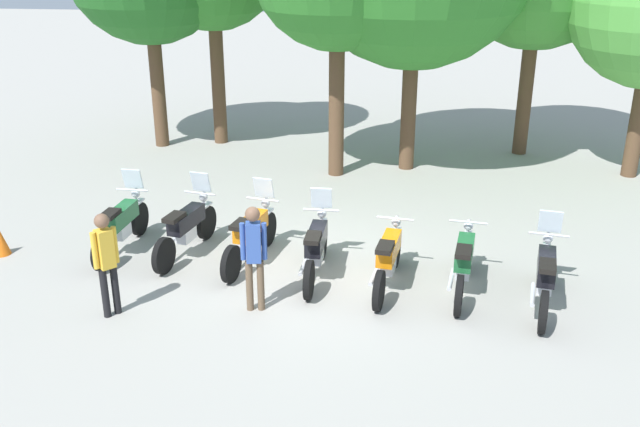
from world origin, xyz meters
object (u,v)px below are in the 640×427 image
Objects in this scene: motorcycle_4 at (388,258)px; traffic_cone at (0,240)px; motorcycle_0 at (121,224)px; motorcycle_5 at (464,262)px; person_1 at (106,257)px; motorcycle_1 at (187,227)px; motorcycle_3 at (316,247)px; motorcycle_6 at (545,275)px; person_0 at (254,251)px; motorcycle_2 at (251,234)px.

motorcycle_4 is 6.96m from traffic_cone.
motorcycle_5 is (6.02, -0.89, -0.01)m from motorcycle_0.
person_1 is 3.44m from traffic_cone.
person_1 is (-0.53, -2.26, 0.44)m from motorcycle_1.
motorcycle_3 is 1.01× the size of motorcycle_4.
motorcycle_1 is at bearing 88.87° from motorcycle_6.
motorcycle_3 reaches higher than motorcycle_5.
motorcycle_0 is at bearing -132.50° from person_0.
motorcycle_0 is 2.18m from traffic_cone.
motorcycle_2 is 1.27× the size of person_0.
motorcycle_3 reaches higher than traffic_cone.
motorcycle_5 is at bearing -94.89° from motorcycle_3.
motorcycle_0 and motorcycle_1 have the same top height.
person_0 reaches higher than motorcycle_2.
motorcycle_2 is 2.49m from motorcycle_4.
motorcycle_3 is at bearing -91.30° from motorcycle_1.
motorcycle_0 reaches higher than motorcycle_5.
motorcycle_0 is at bearing 148.97° from person_1.
motorcycle_1 is 2.47m from motorcycle_3.
motorcycle_5 is at bearing 56.83° from person_1.
person_1 is (0.68, -2.28, 0.44)m from motorcycle_0.
person_0 is (-2.00, -1.01, 0.49)m from motorcycle_4.
traffic_cone is at bearing 109.41° from motorcycle_1.
person_0 reaches higher than motorcycle_3.
motorcycle_6 is (7.23, -1.25, 0.00)m from motorcycle_0.
motorcycle_2 is at bearing 87.72° from motorcycle_5.
motorcycle_6 is at bearing -98.33° from motorcycle_3.
motorcycle_4 is at bearing -100.26° from motorcycle_3.
person_1 is at bearing 152.56° from motorcycle_2.
motorcycle_2 reaches higher than motorcycle_5.
motorcycle_3 is 3.99× the size of traffic_cone.
motorcycle_0 is at bearing 11.17° from traffic_cone.
person_0 is (1.61, -1.86, 0.48)m from motorcycle_1.
motorcycle_4 is at bearing -92.89° from motorcycle_2.
traffic_cone is (-6.94, 0.45, -0.23)m from motorcycle_4.
person_1 is (-4.13, -1.41, 0.46)m from motorcycle_4.
motorcycle_4 is at bearing 61.10° from person_1.
person_0 is 2.17m from person_1.
motorcycle_3 is 2.43m from motorcycle_5.
motorcycle_0 is 7.33m from motorcycle_6.
motorcycle_2 is at bearing -86.28° from motorcycle_1.
motorcycle_4 is 4.39m from person_1.
motorcycle_4 is at bearing -90.66° from motorcycle_1.
person_1 reaches higher than motorcycle_5.
motorcycle_4 and motorcycle_5 have the same top height.
motorcycle_2 is 1.78m from person_0.
motorcycle_4 is (3.61, -0.85, -0.01)m from motorcycle_1.
motorcycle_3 is 1.57m from person_0.
motorcycle_5 is at bearing -82.45° from motorcycle_4.
motorcycle_2 is 3.67m from motorcycle_5.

